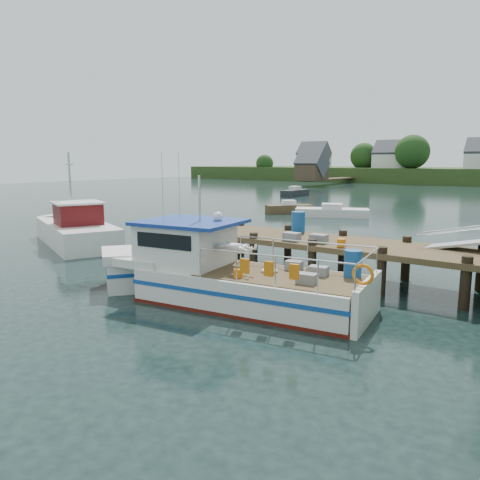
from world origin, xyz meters
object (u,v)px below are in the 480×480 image
Objects in this scene: moored_rowboat at (289,208)px; moored_e at (295,192)px; lobster_boat at (218,274)px; work_boat at (75,229)px; dock at (461,228)px; moored_a at (332,212)px.

moored_e is (-8.92, 16.77, 0.06)m from moored_rowboat.
work_boat is (-12.51, 3.48, -0.08)m from lobster_boat.
dock is at bearing -63.57° from moored_e.
moored_rowboat is at bearing 107.06° from lobster_boat.
lobster_boat reaches higher than moored_rowboat.
moored_a is at bearing 125.62° from dock.
work_boat reaches higher than moored_rowboat.
lobster_boat is 2.68× the size of moored_rowboat.
lobster_boat is 1.66× the size of moored_a.
moored_a is at bearing 98.39° from lobster_boat.
lobster_boat is 23.47m from moored_a.
work_boat reaches higher than lobster_boat.
work_boat is at bearing -112.98° from moored_rowboat.
work_boat reaches higher than moored_a.
moored_a is at bearing 95.28° from work_boat.
moored_rowboat is at bearing 133.04° from dock.
dock is at bearing -64.61° from moored_rowboat.
moored_e reaches higher than moored_rowboat.
work_boat is at bearing -111.22° from moored_a.
lobster_boat reaches higher than moored_a.
lobster_boat is at bearing -140.85° from dock.
work_boat is at bearing -88.81° from moored_e.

